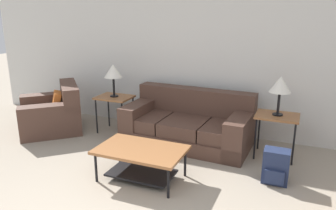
{
  "coord_description": "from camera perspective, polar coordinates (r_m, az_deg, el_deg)",
  "views": [
    {
      "loc": [
        1.56,
        -1.53,
        2.03
      ],
      "look_at": [
        -0.08,
        2.38,
        0.8
      ],
      "focal_mm": 35.0,
      "sensor_mm": 36.0,
      "label": 1
    }
  ],
  "objects": [
    {
      "name": "side_table_left",
      "position": [
        5.62,
        -9.31,
        0.81
      ],
      "size": [
        0.58,
        0.46,
        0.63
      ],
      "color": "#935B33",
      "rests_on": "ground_plane"
    },
    {
      "name": "wall_back",
      "position": [
        5.5,
        6.08,
        8.46
      ],
      "size": [
        8.8,
        0.06,
        2.6
      ],
      "color": "silver",
      "rests_on": "ground_plane"
    },
    {
      "name": "armchair",
      "position": [
        6.07,
        -19.38,
        -1.45
      ],
      "size": [
        1.43,
        1.43,
        0.8
      ],
      "color": "#4C3328",
      "rests_on": "ground_plane"
    },
    {
      "name": "table_lamp_right",
      "position": [
        4.69,
        18.98,
        3.29
      ],
      "size": [
        0.3,
        0.3,
        0.55
      ],
      "color": "black",
      "rests_on": "side_table_right"
    },
    {
      "name": "side_table_right",
      "position": [
        4.82,
        18.45,
        -2.44
      ],
      "size": [
        0.58,
        0.46,
        0.63
      ],
      "color": "#935B33",
      "rests_on": "ground_plane"
    },
    {
      "name": "table_lamp_left",
      "position": [
        5.51,
        -9.54,
        5.77
      ],
      "size": [
        0.3,
        0.3,
        0.55
      ],
      "color": "black",
      "rests_on": "side_table_left"
    },
    {
      "name": "couch",
      "position": [
        5.17,
        3.54,
        -3.5
      ],
      "size": [
        1.98,
        1.05,
        0.82
      ],
      "color": "#4C3328",
      "rests_on": "ground_plane"
    },
    {
      "name": "coffee_table",
      "position": [
        4.08,
        -4.71,
        -8.9
      ],
      "size": [
        1.08,
        0.67,
        0.41
      ],
      "color": "#935B33",
      "rests_on": "ground_plane"
    },
    {
      "name": "backpack",
      "position": [
        4.24,
        18.26,
        -10.18
      ],
      "size": [
        0.31,
        0.29,
        0.42
      ],
      "color": "#1E2847",
      "rests_on": "ground_plane"
    }
  ]
}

